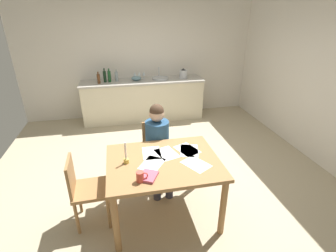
% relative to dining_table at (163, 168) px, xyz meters
% --- Properties ---
extents(ground_plane, '(5.20, 5.20, 0.04)m').
position_rel_dining_table_xyz_m(ground_plane, '(0.13, 0.82, -0.67)').
color(ground_plane, tan).
extents(wall_back, '(5.20, 0.12, 2.60)m').
position_rel_dining_table_xyz_m(wall_back, '(0.13, 3.42, 0.65)').
color(wall_back, silver).
rests_on(wall_back, ground).
extents(wall_right, '(0.12, 5.20, 2.60)m').
position_rel_dining_table_xyz_m(wall_right, '(2.73, 0.82, 0.65)').
color(wall_right, silver).
rests_on(wall_right, ground).
extents(kitchen_counter, '(2.67, 0.64, 0.90)m').
position_rel_dining_table_xyz_m(kitchen_counter, '(0.13, 3.06, -0.20)').
color(kitchen_counter, beige).
rests_on(kitchen_counter, ground).
extents(dining_table, '(1.25, 0.98, 0.76)m').
position_rel_dining_table_xyz_m(dining_table, '(0.00, 0.00, 0.00)').
color(dining_table, '#9E7042').
rests_on(dining_table, ground).
extents(chair_at_table, '(0.40, 0.40, 0.87)m').
position_rel_dining_table_xyz_m(chair_at_table, '(0.04, 0.73, -0.17)').
color(chair_at_table, '#9E7042').
rests_on(chair_at_table, ground).
extents(person_seated, '(0.32, 0.59, 1.19)m').
position_rel_dining_table_xyz_m(person_seated, '(0.04, 0.58, 0.02)').
color(person_seated, navy).
rests_on(person_seated, ground).
extents(chair_side_empty, '(0.41, 0.41, 0.86)m').
position_rel_dining_table_xyz_m(chair_side_empty, '(-0.89, 0.06, -0.18)').
color(chair_side_empty, '#9E7042').
rests_on(chair_side_empty, ground).
extents(coffee_mug, '(0.12, 0.08, 0.11)m').
position_rel_dining_table_xyz_m(coffee_mug, '(-0.29, -0.32, 0.16)').
color(coffee_mug, '#D84C3F').
rests_on(coffee_mug, dining_table).
extents(candlestick, '(0.06, 0.06, 0.25)m').
position_rel_dining_table_xyz_m(candlestick, '(-0.41, 0.04, 0.17)').
color(candlestick, gold).
rests_on(candlestick, dining_table).
extents(book_magazine, '(0.23, 0.25, 0.03)m').
position_rel_dining_table_xyz_m(book_magazine, '(-0.21, -0.27, 0.12)').
color(book_magazine, '#B75269').
rests_on(book_magazine, dining_table).
extents(paper_letter, '(0.33, 0.36, 0.00)m').
position_rel_dining_table_xyz_m(paper_letter, '(0.33, -0.14, 0.11)').
color(paper_letter, white).
rests_on(paper_letter, dining_table).
extents(paper_bill, '(0.22, 0.31, 0.00)m').
position_rel_dining_table_xyz_m(paper_bill, '(-0.10, 0.19, 0.11)').
color(paper_bill, white).
rests_on(paper_bill, dining_table).
extents(paper_envelope, '(0.31, 0.35, 0.00)m').
position_rel_dining_table_xyz_m(paper_envelope, '(0.33, 0.18, 0.11)').
color(paper_envelope, white).
rests_on(paper_envelope, dining_table).
extents(paper_receipt, '(0.29, 0.34, 0.00)m').
position_rel_dining_table_xyz_m(paper_receipt, '(0.07, 0.15, 0.11)').
color(paper_receipt, white).
rests_on(paper_receipt, dining_table).
extents(paper_notice, '(0.34, 0.36, 0.00)m').
position_rel_dining_table_xyz_m(paper_notice, '(-0.13, -0.04, 0.11)').
color(paper_notice, white).
rests_on(paper_notice, dining_table).
extents(paper_flyer, '(0.28, 0.34, 0.00)m').
position_rel_dining_table_xyz_m(paper_flyer, '(0.34, 0.15, 0.11)').
color(paper_flyer, white).
rests_on(paper_flyer, dining_table).
extents(sink_unit, '(0.36, 0.36, 0.24)m').
position_rel_dining_table_xyz_m(sink_unit, '(0.52, 3.06, 0.27)').
color(sink_unit, '#B2B7BC').
rests_on(sink_unit, kitchen_counter).
extents(bottle_oil, '(0.06, 0.06, 0.24)m').
position_rel_dining_table_xyz_m(bottle_oil, '(-0.80, 2.97, 0.35)').
color(bottle_oil, '#593319').
rests_on(bottle_oil, kitchen_counter).
extents(bottle_vinegar, '(0.06, 0.06, 0.29)m').
position_rel_dining_table_xyz_m(bottle_vinegar, '(-0.67, 3.06, 0.37)').
color(bottle_vinegar, black).
rests_on(bottle_vinegar, kitchen_counter).
extents(bottle_wine_red, '(0.07, 0.07, 0.28)m').
position_rel_dining_table_xyz_m(bottle_wine_red, '(-0.58, 3.07, 0.36)').
color(bottle_wine_red, '#194C23').
rests_on(bottle_wine_red, kitchen_counter).
extents(bottle_sauce, '(0.07, 0.07, 0.25)m').
position_rel_dining_table_xyz_m(bottle_sauce, '(-0.43, 3.09, 0.35)').
color(bottle_sauce, '#8C999E').
rests_on(bottle_sauce, kitchen_counter).
extents(mixing_bowl, '(0.21, 0.21, 0.10)m').
position_rel_dining_table_xyz_m(mixing_bowl, '(-0.01, 3.07, 0.29)').
color(mixing_bowl, '#668C99').
rests_on(mixing_bowl, kitchen_counter).
extents(stovetop_kettle, '(0.18, 0.18, 0.22)m').
position_rel_dining_table_xyz_m(stovetop_kettle, '(1.05, 3.06, 0.34)').
color(stovetop_kettle, '#B7BABF').
rests_on(stovetop_kettle, kitchen_counter).
extents(wine_glass_near_sink, '(0.07, 0.07, 0.15)m').
position_rel_dining_table_xyz_m(wine_glass_near_sink, '(0.18, 3.21, 0.35)').
color(wine_glass_near_sink, silver).
rests_on(wine_glass_near_sink, kitchen_counter).
extents(wine_glass_by_kettle, '(0.07, 0.07, 0.15)m').
position_rel_dining_table_xyz_m(wine_glass_by_kettle, '(0.08, 3.21, 0.35)').
color(wine_glass_by_kettle, silver).
rests_on(wine_glass_by_kettle, kitchen_counter).
extents(wine_glass_back_left, '(0.07, 0.07, 0.15)m').
position_rel_dining_table_xyz_m(wine_glass_back_left, '(-0.03, 3.21, 0.35)').
color(wine_glass_back_left, silver).
rests_on(wine_glass_back_left, kitchen_counter).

